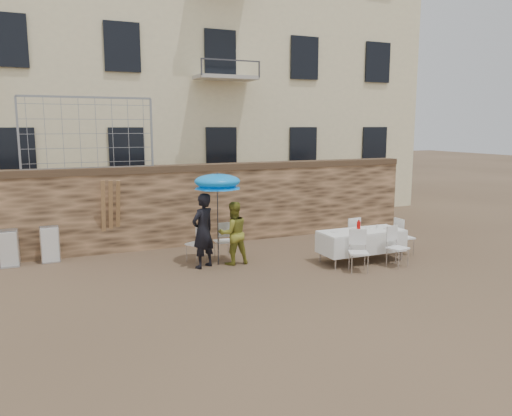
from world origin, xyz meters
name	(u,v)px	position (x,y,z in m)	size (l,w,h in m)	color
ground	(282,297)	(0.00, 0.00, 0.00)	(80.00, 80.00, 0.00)	brown
stone_wall	(204,205)	(0.00, 5.00, 1.10)	(13.00, 0.50, 2.20)	brown
apartment_building	(146,16)	(0.00, 12.00, 7.50)	(20.00, 8.00, 15.00)	beige
chain_link_fence	(88,134)	(-3.00, 5.00, 3.10)	(3.20, 0.06, 1.80)	gray
man_suit	(203,231)	(-0.78, 2.58, 0.88)	(0.64, 0.42, 1.76)	black
woman_dress	(233,233)	(-0.03, 2.58, 0.76)	(0.74, 0.58, 1.52)	gold
umbrella	(217,184)	(-0.38, 2.68, 1.95)	(1.13, 1.13, 2.06)	#3F3F44
couple_chair_left	(197,243)	(-0.78, 3.13, 0.48)	(0.48, 0.48, 0.96)	white
couple_chair_right	(224,240)	(-0.08, 3.13, 0.48)	(0.48, 0.48, 0.96)	white
banquet_table	(362,232)	(2.94, 1.56, 0.73)	(2.10, 0.85, 0.78)	white
soda_bottle	(359,227)	(2.74, 1.41, 0.91)	(0.09, 0.09, 0.26)	red
table_chair_front_left	(359,252)	(2.34, 0.81, 0.48)	(0.48, 0.48, 0.96)	white
table_chair_front_right	(398,247)	(3.44, 0.81, 0.48)	(0.48, 0.48, 0.96)	white
table_chair_back	(350,235)	(3.14, 2.36, 0.48)	(0.48, 0.48, 0.96)	white
table_chair_side	(404,236)	(4.34, 1.66, 0.48)	(0.48, 0.48, 0.96)	white
chair_stack_left	(9,247)	(-4.97, 4.60, 0.46)	(0.46, 0.47, 0.92)	white
chair_stack_right	(50,243)	(-4.07, 4.60, 0.46)	(0.46, 0.40, 0.92)	white
wood_planks	(116,216)	(-2.47, 4.67, 1.00)	(0.70, 0.20, 2.00)	#A37749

